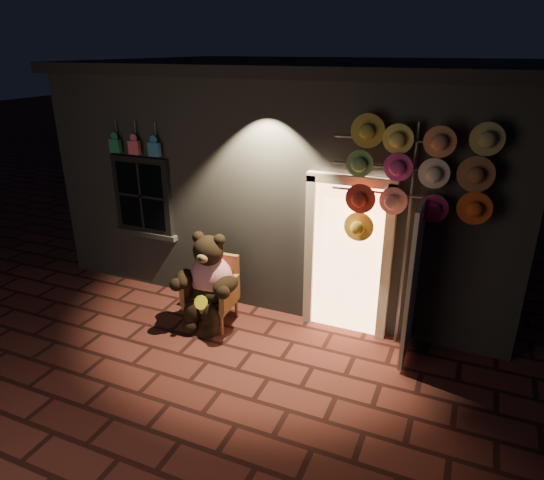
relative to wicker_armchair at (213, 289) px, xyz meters
The scene contains 5 objects.
ground 1.14m from the wicker_armchair, 65.72° to the right, with size 60.00×60.00×0.00m, color #5E2924.
shop_building 3.33m from the wicker_armchair, 82.08° to the left, with size 7.30×5.95×3.51m.
wicker_armchair is the anchor object (origin of this frame).
teddy_bear 0.23m from the wicker_armchair, 87.43° to the right, with size 0.99×0.79×1.36m.
hat_rack 3.10m from the wicker_armchair, ahead, with size 1.84×0.22×2.91m.
Camera 1 is at (2.74, -4.34, 3.67)m, focal length 32.00 mm.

